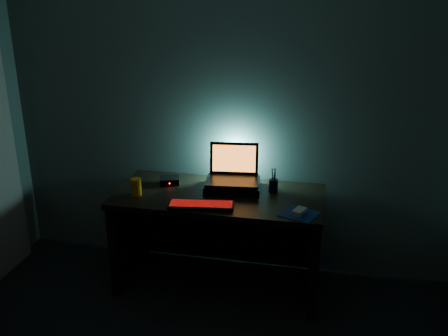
% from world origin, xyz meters
% --- Properties ---
extents(room, '(3.50, 4.00, 2.50)m').
position_xyz_m(room, '(0.00, 0.00, 1.25)').
color(room, black).
rests_on(room, ground).
extents(desk, '(1.50, 0.70, 0.75)m').
position_xyz_m(desk, '(0.00, 1.67, 0.49)').
color(desk, black).
rests_on(desk, ground).
extents(riser, '(0.43, 0.34, 0.06)m').
position_xyz_m(riser, '(0.08, 1.72, 0.78)').
color(riser, black).
rests_on(riser, desk).
extents(laptop, '(0.41, 0.32, 0.26)m').
position_xyz_m(laptop, '(0.08, 1.77, 0.87)').
color(laptop, black).
rests_on(laptop, riser).
extents(keyboard, '(0.46, 0.20, 0.03)m').
position_xyz_m(keyboard, '(-0.07, 1.38, 0.76)').
color(keyboard, black).
rests_on(keyboard, desk).
extents(mousepad, '(0.28, 0.27, 0.00)m').
position_xyz_m(mousepad, '(0.59, 1.40, 0.75)').
color(mousepad, navy).
rests_on(mousepad, desk).
extents(mouse, '(0.10, 0.12, 0.03)m').
position_xyz_m(mouse, '(0.59, 1.40, 0.77)').
color(mouse, '#9B9BA0').
rests_on(mouse, mousepad).
extents(pen_cup, '(0.07, 0.07, 0.09)m').
position_xyz_m(pen_cup, '(0.38, 1.74, 0.80)').
color(pen_cup, black).
rests_on(pen_cup, desk).
extents(juice_glass, '(0.08, 0.08, 0.13)m').
position_xyz_m(juice_glass, '(-0.57, 1.48, 0.81)').
color(juice_glass, orange).
rests_on(juice_glass, desk).
extents(router, '(0.17, 0.15, 0.05)m').
position_xyz_m(router, '(-0.41, 1.74, 0.77)').
color(router, black).
rests_on(router, desk).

